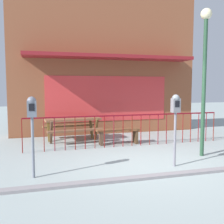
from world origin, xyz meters
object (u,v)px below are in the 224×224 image
object	(u,v)px
patio_bench	(119,133)
parking_meter_far	(32,115)
street_lamp	(205,60)
parking_meter_near	(176,111)
picnic_table_left	(72,123)

from	to	relation	value
patio_bench	parking_meter_far	size ratio (longest dim) A/B	0.87
street_lamp	parking_meter_far	bearing A→B (deg)	-172.43
patio_bench	parking_meter_near	bearing A→B (deg)	-78.18
parking_meter_far	street_lamp	bearing A→B (deg)	7.57
parking_meter_far	street_lamp	xyz separation A→B (m)	(4.25, 0.56, 1.22)
parking_meter_far	patio_bench	bearing A→B (deg)	44.37
parking_meter_far	street_lamp	distance (m)	4.45
street_lamp	parking_meter_near	bearing A→B (deg)	-150.95
picnic_table_left	parking_meter_near	distance (m)	3.99
picnic_table_left	parking_meter_far	distance (m)	3.65
parking_meter_near	parking_meter_far	xyz separation A→B (m)	(-3.09, 0.08, -0.01)
parking_meter_near	parking_meter_far	distance (m)	3.09
picnic_table_left	street_lamp	bearing A→B (deg)	-42.89
patio_bench	street_lamp	bearing A→B (deg)	-48.65
patio_bench	parking_meter_far	distance (m)	3.68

